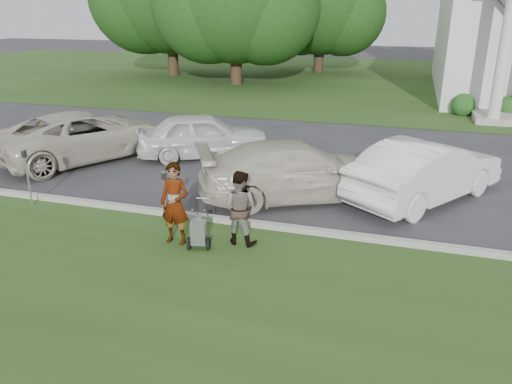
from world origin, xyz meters
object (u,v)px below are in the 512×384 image
at_px(parking_meter_far, 27,171).
at_px(car_b, 203,135).
at_px(tree_left, 235,2).
at_px(person_right, 239,208).
at_px(parking_meter_near, 165,191).
at_px(car_a, 85,136).
at_px(tree_back, 321,8).
at_px(striping_cart, 199,233).
at_px(car_d, 426,171).
at_px(person_left, 175,204).
at_px(car_c, 296,170).

xyz_separation_m(parking_meter_far, car_b, (2.51, 5.42, -0.19)).
xyz_separation_m(tree_left, parking_meter_far, (2.06, -21.85, -4.17)).
distance_m(person_right, parking_meter_near, 2.05).
bearing_deg(person_right, car_a, -27.93).
bearing_deg(tree_back, car_b, -88.68).
bearing_deg(tree_left, striping_cart, -72.65).
bearing_deg(car_b, parking_meter_near, 165.77).
xyz_separation_m(tree_left, striping_cart, (7.14, -22.86, -4.74)).
xyz_separation_m(striping_cart, parking_meter_far, (-5.09, 1.01, 0.57)).
distance_m(parking_meter_far, car_a, 4.24).
bearing_deg(tree_back, car_d, -73.83).
bearing_deg(parking_meter_far, car_a, 105.96).
bearing_deg(car_a, parking_meter_near, 169.51).
bearing_deg(tree_left, car_d, -57.66).
distance_m(car_a, car_d, 10.79).
xyz_separation_m(person_right, car_b, (-3.30, 5.90, -0.06)).
bearing_deg(car_b, person_left, 169.79).
bearing_deg(car_a, parking_meter_far, 134.65).
bearing_deg(parking_meter_near, person_right, -13.74).
xyz_separation_m(striping_cart, person_right, (0.72, 0.54, 0.44)).
height_order(striping_cart, car_b, car_b).
distance_m(car_b, car_c, 4.77).
height_order(tree_left, car_b, tree_left).
bearing_deg(car_b, person_right, -178.60).
bearing_deg(car_b, tree_left, -12.30).
distance_m(tree_left, car_c, 21.45).
relative_size(parking_meter_near, car_a, 0.22).
relative_size(tree_left, car_b, 2.41).
bearing_deg(car_a, car_d, -154.75).
height_order(person_left, parking_meter_far, person_left).
height_order(car_b, car_d, car_d).
bearing_deg(tree_back, parking_meter_far, -93.73).
relative_size(car_c, car_d, 1.06).
distance_m(striping_cart, car_a, 8.07).
bearing_deg(tree_left, car_b, -74.47).
relative_size(parking_meter_far, car_c, 0.29).
height_order(tree_back, striping_cart, tree_back).
bearing_deg(tree_left, person_left, -73.89).
distance_m(striping_cart, parking_meter_far, 5.22).
distance_m(tree_left, car_a, 18.31).
bearing_deg(parking_meter_near, car_b, 103.60).
distance_m(striping_cart, car_c, 3.84).
relative_size(car_a, car_d, 1.18).
xyz_separation_m(person_left, parking_meter_near, (-0.69, 0.89, -0.10)).
relative_size(tree_left, person_right, 6.54).
distance_m(person_left, parking_meter_near, 1.13).
bearing_deg(tree_left, car_a, -87.13).
bearing_deg(car_a, car_c, -162.44).
height_order(person_right, parking_meter_near, person_right).
relative_size(tree_back, parking_meter_near, 7.57).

